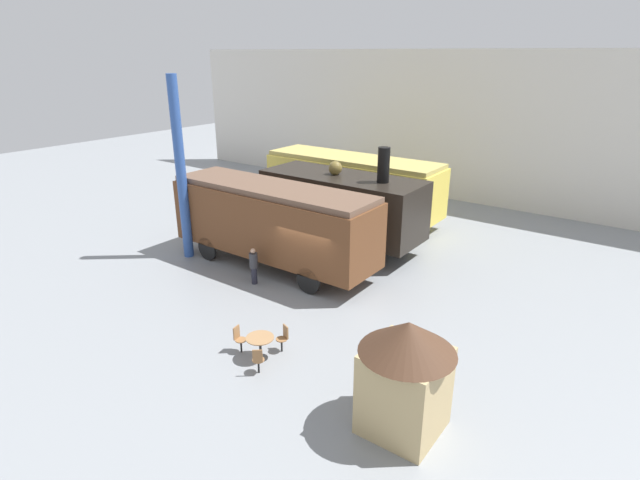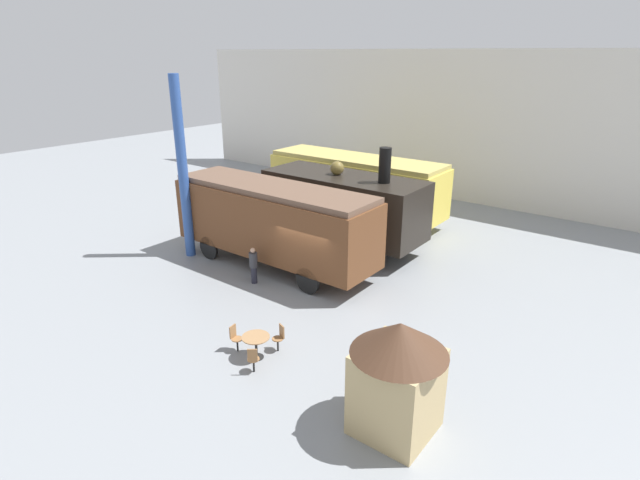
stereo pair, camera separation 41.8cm
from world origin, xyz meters
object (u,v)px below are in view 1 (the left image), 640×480
Objects in this scene: passenger_coach_wooden at (273,219)px; cafe_table_near at (260,342)px; steam_locomotive at (342,204)px; visitor_person at (254,265)px; passenger_coach_vintage at (353,183)px; ticket_kiosk at (406,371)px; cafe_chair_0 at (239,337)px.

passenger_coach_wooden is 7.27m from cafe_table_near.
steam_locomotive reaches higher than visitor_person.
passenger_coach_wooden is (-1.06, -3.70, -0.00)m from steam_locomotive.
visitor_person is at bearing -81.49° from passenger_coach_vintage.
ticket_kiosk is at bearing -31.99° from passenger_coach_wooden.
passenger_coach_wooden reaches higher than ticket_kiosk.
cafe_table_near is at bearing 178.29° from ticket_kiosk.
ticket_kiosk is (8.17, -9.47, -0.47)m from steam_locomotive.
visitor_person is 0.51× the size of ticket_kiosk.
cafe_chair_0 is at bearing 179.67° from ticket_kiosk.
cafe_chair_0 is 4.92m from visitor_person.
ticket_kiosk is at bearing -24.28° from visitor_person.
ticket_kiosk is (5.69, -0.03, 1.16)m from cafe_chair_0.
steam_locomotive is 10.00m from cafe_table_near.
passenger_coach_vintage is at bearing 98.51° from visitor_person.
passenger_coach_wooden is at bearing 148.01° from ticket_kiosk.
cafe_table_near is (4.34, -5.62, -1.56)m from passenger_coach_wooden.
passenger_coach_vintage is 4.41m from steam_locomotive.
passenger_coach_vintage is 3.33× the size of ticket_kiosk.
passenger_coach_vintage is 11.65× the size of cafe_table_near.
cafe_table_near is at bearing 0.00° from cafe_chair_0.
steam_locomotive is (1.95, -3.96, 0.11)m from passenger_coach_vintage.
passenger_coach_vintage is 1.29× the size of steam_locomotive.
passenger_coach_wooden is 2.33m from visitor_person.
passenger_coach_vintage is at bearing 100.21° from cafe_chair_0.
cafe_table_near is 5.02m from ticket_kiosk.
visitor_person is at bearing 155.72° from ticket_kiosk.
steam_locomotive is 3.85m from passenger_coach_wooden.
cafe_table_near is 0.29× the size of ticket_kiosk.
steam_locomotive is at bearing 96.66° from cafe_chair_0.
cafe_table_near is at bearing -70.65° from steam_locomotive.
passenger_coach_wooden reaches higher than passenger_coach_vintage.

